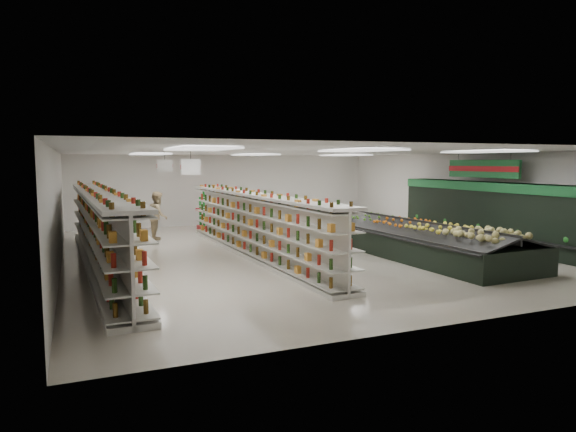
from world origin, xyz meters
name	(u,v)px	position (x,y,z in m)	size (l,w,h in m)	color
floor	(296,251)	(0.00, 0.00, 0.00)	(16.00, 16.00, 0.00)	beige
ceiling	(296,152)	(0.00, 0.00, 3.20)	(14.00, 16.00, 0.02)	white
wall_back	(227,190)	(0.00, 8.00, 1.60)	(14.00, 0.02, 3.20)	silver
wall_front	(476,234)	(0.00, -8.00, 1.60)	(14.00, 0.02, 3.20)	silver
wall_left	(57,210)	(-7.00, 0.00, 1.60)	(0.02, 16.00, 3.20)	silver
wall_right	(468,196)	(7.00, 0.00, 1.60)	(0.02, 16.00, 3.20)	silver
produce_wall_case	(487,210)	(6.53, -1.50, 1.24)	(0.93, 8.00, 2.20)	black
aisle_sign_near	(191,167)	(-3.80, -2.00, 2.75)	(0.52, 0.06, 0.75)	white
aisle_sign_far	(165,166)	(-3.80, 2.00, 2.75)	(0.52, 0.06, 0.75)	white
hortifruti_banner	(482,169)	(6.25, -1.50, 2.65)	(0.12, 3.20, 0.95)	#1D6D34
gondola_left	(101,233)	(-5.94, -0.31, 0.95)	(1.33, 12.00, 2.07)	silver
gondola_center	(255,227)	(-1.50, -0.27, 0.88)	(1.20, 11.13, 1.92)	silver
produce_island	(422,240)	(3.19, -2.31, 0.50)	(2.97, 7.50, 1.11)	black
soda_endcap	(213,211)	(-1.16, 6.13, 0.80)	(1.31, 0.91, 1.65)	red
shopper_main	(297,230)	(-0.35, -0.86, 0.82)	(0.60, 0.39, 1.63)	white
shopper_background	(158,216)	(-3.72, 4.30, 0.90)	(0.87, 0.54, 1.79)	#9E8A61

